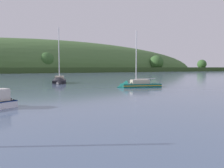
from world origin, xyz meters
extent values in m
cube|color=#314A21|center=(26.72, 189.05, 1.92)|extent=(440.34, 74.57, 3.83)
ellipsoid|color=#476B38|center=(26.35, 212.38, 0.00)|extent=(352.94, 91.37, 57.86)
sphere|color=#38602D|center=(19.83, 178.00, 8.62)|extent=(13.69, 13.69, 13.69)
sphere|color=#38602D|center=(125.88, 175.76, 8.71)|extent=(13.94, 13.94, 13.94)
sphere|color=#38602D|center=(189.93, 174.40, 7.37)|extent=(10.12, 10.12, 10.12)
cube|color=#0F564C|center=(7.25, 39.22, 0.07)|extent=(8.39, 4.90, 1.30)
cone|color=#0F564C|center=(3.45, 40.34, 0.07)|extent=(2.65, 3.11, 2.65)
cube|color=gold|center=(7.25, 39.22, 0.40)|extent=(8.40, 4.93, 0.14)
cube|color=#BCB299|center=(7.06, 39.27, 1.12)|extent=(3.96, 2.81, 0.80)
cylinder|color=silver|center=(6.30, 39.50, 6.01)|extent=(0.19, 0.19, 10.58)
cylinder|color=silver|center=(8.30, 38.91, 1.67)|extent=(4.04, 1.33, 0.15)
cube|color=#232328|center=(-3.87, 58.77, 0.10)|extent=(5.45, 8.59, 1.61)
cone|color=#232328|center=(-5.11, 54.96, 0.10)|extent=(3.47, 2.83, 2.99)
cube|color=black|center=(-3.87, 58.77, 0.50)|extent=(5.48, 8.60, 0.18)
cube|color=#BCB299|center=(-3.93, 58.58, 1.35)|extent=(3.13, 4.09, 0.91)
cylinder|color=silver|center=(-4.18, 57.82, 7.33)|extent=(0.22, 0.22, 12.86)
cylinder|color=silver|center=(-3.53, 59.82, 1.96)|extent=(1.47, 4.06, 0.17)
cone|color=white|center=(-17.66, 27.53, 0.22)|extent=(1.38, 1.86, 1.70)
cube|color=silver|center=(-18.87, 26.98, 1.32)|extent=(1.91, 1.85, 1.19)
cube|color=#192833|center=(-18.24, 27.26, 1.49)|extent=(0.54, 1.12, 0.67)
camera|label=1|loc=(-19.81, 2.22, 4.05)|focal=36.11mm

